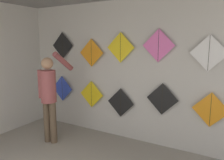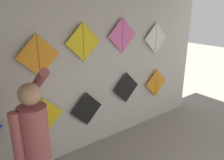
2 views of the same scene
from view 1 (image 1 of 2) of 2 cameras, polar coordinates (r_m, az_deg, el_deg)
name	(u,v)px [view 1 (image 1 of 2)]	position (r m, az deg, el deg)	size (l,w,h in m)	color
back_panel	(123,71)	(4.45, 2.99, 2.33)	(5.50, 0.06, 2.80)	beige
shopkeeper	(49,92)	(4.42, -16.11, -3.11)	(0.46, 0.65, 1.81)	brown
kite_0	(62,88)	(5.37, -12.87, -2.17)	(0.60, 0.01, 0.60)	blue
kite_1	(91,94)	(4.85, -5.39, -3.72)	(0.60, 0.01, 0.60)	yellow
kite_2	(121,103)	(4.51, 2.26, -5.93)	(0.60, 0.01, 0.60)	black
kite_3	(162,99)	(4.15, 12.97, -4.87)	(0.60, 0.01, 0.60)	black
kite_4	(211,110)	(4.02, 24.35, -7.11)	(0.60, 0.01, 0.60)	orange
kite_5	(63,46)	(5.22, -12.80, 8.76)	(0.60, 0.01, 0.60)	black
kite_6	(91,53)	(4.72, -5.41, 7.09)	(0.60, 0.01, 0.60)	orange
kite_7	(120,48)	(4.35, 2.23, 8.48)	(0.60, 0.01, 0.60)	yellow
kite_8	(158,46)	(4.05, 12.04, 8.80)	(0.60, 0.01, 0.60)	pink
kite_9	(209,53)	(3.88, 24.00, 6.44)	(0.60, 0.01, 0.60)	white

